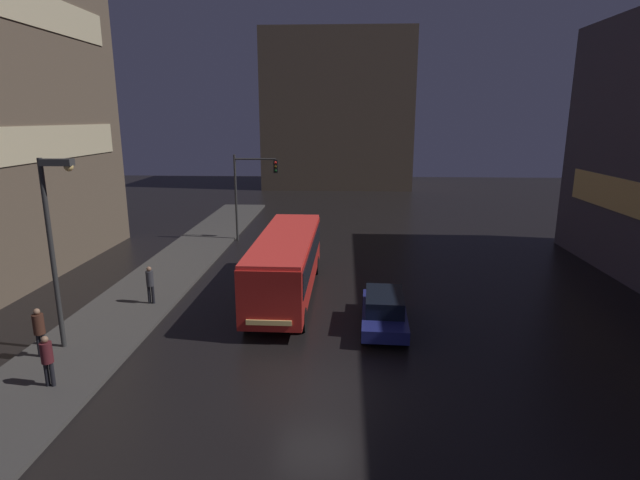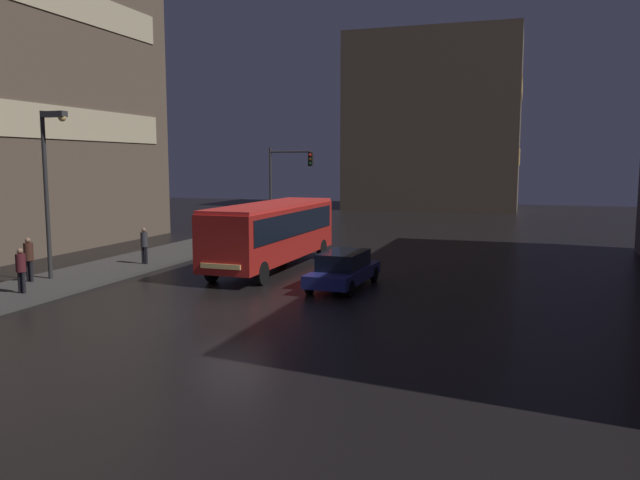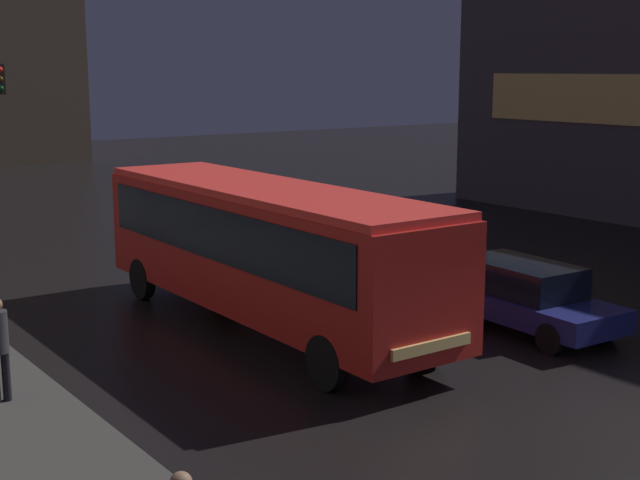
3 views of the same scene
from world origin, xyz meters
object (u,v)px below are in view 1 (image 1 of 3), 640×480
Objects in this scene: pedestrian_near at (39,328)px; street_lamp_sidewalk at (55,224)px; car_taxi at (384,310)px; traffic_light_main at (250,183)px; pedestrian_mid at (150,282)px; bus_near at (286,259)px; pedestrian_far at (47,357)px.

pedestrian_near is 0.26× the size of street_lamp_sidewalk.
car_taxi is 0.79× the size of traffic_light_main.
pedestrian_mid is 0.25× the size of street_lamp_sidewalk.
pedestrian_near reaches higher than car_taxi.
bus_near is 6.37m from pedestrian_mid.
street_lamp_sidewalk is at bearing -159.71° from pedestrian_far.
traffic_light_main reaches higher than bus_near.
bus_near is 2.21× the size of car_taxi.
car_taxi is at bearing 107.93° from pedestrian_mid.
pedestrian_near is at bearing 8.06° from pedestrian_mid.
pedestrian_near reaches higher than pedestrian_mid.
pedestrian_mid is 13.45m from traffic_light_main.
pedestrian_mid is (-6.15, -1.47, -0.75)m from bus_near.
bus_near is 10.07m from street_lamp_sidewalk.
traffic_light_main is at bearing 174.76° from pedestrian_far.
street_lamp_sidewalk reaches higher than bus_near.
pedestrian_near is (-8.07, -6.89, -0.68)m from bus_near.
bus_near is at bearing 131.02° from pedestrian_mid.
pedestrian_mid is at bearing -6.77° from car_taxi.
pedestrian_near is at bearing -103.12° from traffic_light_main.
pedestrian_far is at bearing 29.58° from car_taxi.
bus_near is at bearing -33.40° from car_taxi.
car_taxi is at bearing 144.49° from bus_near.
car_taxi is 17.22m from traffic_light_main.
pedestrian_mid is at bearing 73.36° from street_lamp_sidewalk.
bus_near reaches higher than pedestrian_mid.
street_lamp_sidewalk reaches higher than car_taxi.
pedestrian_mid is 1.03× the size of pedestrian_far.
bus_near reaches higher than pedestrian_near.
pedestrian_near is at bearing -123.27° from street_lamp_sidewalk.
bus_near reaches higher than pedestrian_far.
pedestrian_far is at bearing -44.73° from pedestrian_near.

